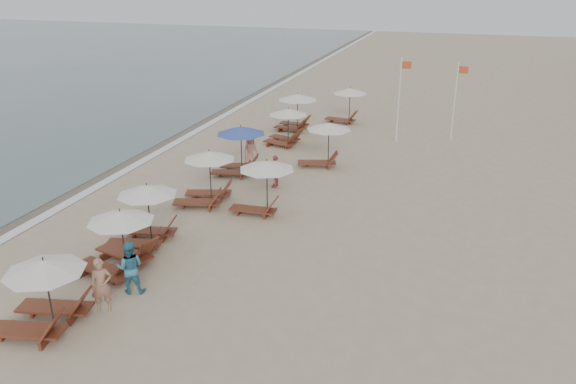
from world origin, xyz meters
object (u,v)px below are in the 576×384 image
(lounger_station_6, at_px, (295,110))
(beachgoer_mid_a, at_px, (130,267))
(beachgoer_far_b, at_px, (250,150))
(lounger_station_4, at_px, (238,149))
(inland_station_0, at_px, (261,181))
(inland_station_2, at_px, (346,101))
(inland_station_1, at_px, (324,139))
(beachgoer_far_a, at_px, (276,171))
(lounger_station_5, at_px, (285,126))
(lounger_station_2, at_px, (144,216))
(lounger_station_1, at_px, (116,243))
(lounger_station_3, at_px, (205,179))
(beachgoer_near, at_px, (102,286))
(flag_pole_near, at_px, (400,96))
(lounger_station_0, at_px, (41,296))

(lounger_station_6, relative_size, beachgoer_mid_a, 1.53)
(beachgoer_far_b, bearing_deg, lounger_station_4, -152.05)
(inland_station_0, relative_size, inland_station_2, 0.97)
(inland_station_1, xyz_separation_m, beachgoer_far_a, (-1.33, -3.48, -0.65))
(lounger_station_5, distance_m, beachgoer_mid_a, 16.47)
(lounger_station_2, xyz_separation_m, beachgoer_far_a, (2.55, 6.94, -0.34))
(inland_station_2, xyz_separation_m, beachgoer_mid_a, (-1.67, -22.34, -0.55))
(lounger_station_2, distance_m, beachgoer_far_b, 9.39)
(lounger_station_5, distance_m, beachgoer_far_b, 4.11)
(lounger_station_1, height_order, beachgoer_far_b, lounger_station_1)
(lounger_station_6, relative_size, beachgoer_far_a, 1.71)
(lounger_station_3, xyz_separation_m, beachgoer_near, (0.74, -8.34, -0.28))
(beachgoer_far_b, bearing_deg, lounger_station_6, 32.68)
(beachgoer_mid_a, height_order, flag_pole_near, flag_pole_near)
(lounger_station_0, relative_size, lounger_station_2, 1.06)
(lounger_station_2, relative_size, lounger_station_3, 0.99)
(lounger_station_2, xyz_separation_m, lounger_station_5, (0.83, 13.45, -0.00))
(lounger_station_0, xyz_separation_m, flag_pole_near, (6.64, 21.36, 1.63))
(lounger_station_2, distance_m, lounger_station_3, 4.17)
(lounger_station_0, xyz_separation_m, lounger_station_4, (0.13, 13.47, 0.27))
(beachgoer_mid_a, height_order, beachgoer_far_b, beachgoer_mid_a)
(lounger_station_2, bearing_deg, beachgoer_far_a, 69.85)
(lounger_station_4, bearing_deg, beachgoer_mid_a, -84.39)
(flag_pole_near, bearing_deg, inland_station_1, -117.46)
(lounger_station_4, bearing_deg, inland_station_0, -56.54)
(lounger_station_6, bearing_deg, lounger_station_2, -91.40)
(lounger_station_2, height_order, beachgoer_far_a, lounger_station_2)
(lounger_station_3, height_order, beachgoer_far_a, lounger_station_3)
(beachgoer_mid_a, bearing_deg, lounger_station_2, -87.21)
(lounger_station_0, height_order, beachgoer_far_b, lounger_station_0)
(lounger_station_3, relative_size, inland_station_0, 0.98)
(inland_station_2, height_order, beachgoer_near, inland_station_2)
(lounger_station_0, bearing_deg, beachgoer_far_a, 78.85)
(lounger_station_2, height_order, beachgoer_mid_a, lounger_station_2)
(inland_station_2, relative_size, flag_pole_near, 0.56)
(lounger_station_3, distance_m, inland_station_1, 7.17)
(lounger_station_0, bearing_deg, beachgoer_near, 50.01)
(lounger_station_3, distance_m, flag_pole_near, 13.48)
(lounger_station_3, xyz_separation_m, inland_station_0, (2.61, -0.30, 0.32))
(beachgoer_far_a, bearing_deg, lounger_station_6, -169.38)
(lounger_station_2, bearing_deg, inland_station_2, 81.18)
(beachgoer_mid_a, xyz_separation_m, beachgoer_far_b, (-0.97, 12.39, -0.03))
(lounger_station_1, xyz_separation_m, beachgoer_far_a, (2.42, 8.87, -0.22))
(lounger_station_1, distance_m, beachgoer_mid_a, 1.63)
(lounger_station_6, distance_m, beachgoer_mid_a, 19.69)
(lounger_station_0, relative_size, lounger_station_3, 1.04)
(lounger_station_0, height_order, lounger_station_1, lounger_station_0)
(lounger_station_1, distance_m, lounger_station_2, 1.93)
(lounger_station_6, bearing_deg, beachgoer_mid_a, -87.31)
(beachgoer_near, bearing_deg, lounger_station_4, 58.83)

